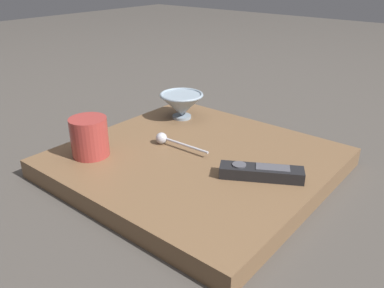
{
  "coord_description": "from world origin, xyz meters",
  "views": [
    {
      "loc": [
        -0.54,
        0.67,
        0.47
      ],
      "look_at": [
        0.02,
        -0.01,
        0.06
      ],
      "focal_mm": 36.95,
      "sensor_mm": 36.0,
      "label": 1
    }
  ],
  "objects_px": {
    "cereal_bowl": "(182,104)",
    "tv_remote_near": "(262,172)",
    "coffee_mug": "(90,137)",
    "teaspoon": "(165,139)"
  },
  "relations": [
    {
      "from": "cereal_bowl",
      "to": "coffee_mug",
      "type": "distance_m",
      "value": 0.32
    },
    {
      "from": "tv_remote_near",
      "to": "teaspoon",
      "type": "bearing_deg",
      "value": 1.64
    },
    {
      "from": "coffee_mug",
      "to": "cereal_bowl",
      "type": "bearing_deg",
      "value": -91.35
    },
    {
      "from": "coffee_mug",
      "to": "tv_remote_near",
      "type": "relative_size",
      "value": 0.61
    },
    {
      "from": "cereal_bowl",
      "to": "coffee_mug",
      "type": "relative_size",
      "value": 1.19
    },
    {
      "from": "coffee_mug",
      "to": "teaspoon",
      "type": "bearing_deg",
      "value": -122.73
    },
    {
      "from": "cereal_bowl",
      "to": "teaspoon",
      "type": "bearing_deg",
      "value": 118.13
    },
    {
      "from": "teaspoon",
      "to": "tv_remote_near",
      "type": "xyz_separation_m",
      "value": [
        -0.28,
        -0.01,
        -0.0
      ]
    },
    {
      "from": "cereal_bowl",
      "to": "tv_remote_near",
      "type": "xyz_separation_m",
      "value": [
        -0.37,
        0.16,
        -0.03
      ]
    },
    {
      "from": "teaspoon",
      "to": "tv_remote_near",
      "type": "distance_m",
      "value": 0.28
    }
  ]
}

